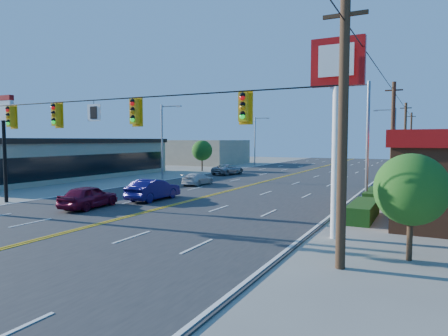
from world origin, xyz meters
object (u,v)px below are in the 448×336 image
at_px(car_blue, 153,190).
at_px(kfc_pylon, 337,97).
at_px(pizza_hut_sign, 4,126).
at_px(car_white, 198,179).
at_px(car_silver, 228,170).
at_px(car_magenta, 89,198).
at_px(signal_span, 73,126).

bearing_deg(car_blue, kfc_pylon, 159.78).
distance_m(pizza_hut_sign, car_blue, 10.89).
bearing_deg(car_white, car_silver, -78.87).
height_order(car_blue, car_silver, car_blue).
relative_size(pizza_hut_sign, car_blue, 1.54).
relative_size(kfc_pylon, car_silver, 1.88).
distance_m(car_magenta, car_blue, 4.74).
bearing_deg(car_magenta, signal_span, 123.61).
height_order(kfc_pylon, car_white, kfc_pylon).
relative_size(car_magenta, car_blue, 0.93).
bearing_deg(car_blue, car_silver, -77.43).
height_order(car_magenta, car_blue, car_blue).
bearing_deg(car_blue, signal_span, 104.92).
height_order(kfc_pylon, pizza_hut_sign, kfc_pylon).
bearing_deg(signal_span, car_white, 103.36).
relative_size(signal_span, pizza_hut_sign, 3.55).
bearing_deg(kfc_pylon, car_white, 136.86).
xyz_separation_m(pizza_hut_sign, car_white, (6.48, 14.55, -4.62)).
relative_size(signal_span, car_white, 6.27).
distance_m(car_magenta, car_white, 13.98).
xyz_separation_m(signal_span, kfc_pylon, (11.12, 4.00, 1.16)).
bearing_deg(signal_span, car_silver, 102.83).
distance_m(pizza_hut_sign, car_magenta, 8.35).
xyz_separation_m(car_blue, car_white, (-2.06, 9.47, -0.17)).
bearing_deg(pizza_hut_sign, car_magenta, 4.77).
height_order(car_magenta, car_silver, car_magenta).
bearing_deg(pizza_hut_sign, car_blue, 30.76).
bearing_deg(signal_span, pizza_hut_sign, 159.81).
distance_m(pizza_hut_sign, car_white, 16.58).
xyz_separation_m(pizza_hut_sign, car_blue, (8.54, 5.08, -4.45)).
xyz_separation_m(pizza_hut_sign, car_magenta, (7.03, 0.59, -4.48)).
bearing_deg(car_magenta, car_blue, -115.02).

